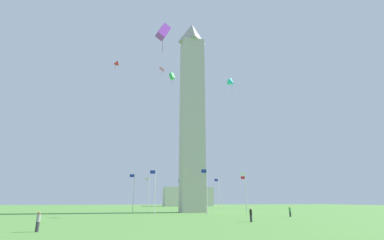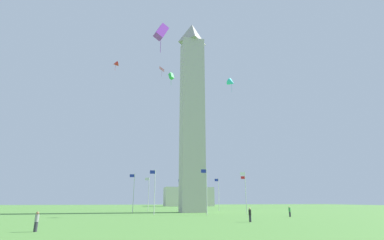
% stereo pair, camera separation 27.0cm
% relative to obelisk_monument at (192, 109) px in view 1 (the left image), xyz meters
% --- Properties ---
extents(ground_plane, '(260.00, 260.00, 0.00)m').
position_rel_obelisk_monument_xyz_m(ground_plane, '(0.00, 0.00, -24.33)').
color(ground_plane, '#548C3D').
extents(obelisk_monument, '(5.35, 5.35, 48.67)m').
position_rel_obelisk_monument_xyz_m(obelisk_monument, '(0.00, 0.00, 0.00)').
color(obelisk_monument, '#B7B2A8').
rests_on(obelisk_monument, ground).
extents(flagpole_n, '(1.12, 0.14, 8.32)m').
position_rel_obelisk_monument_xyz_m(flagpole_n, '(13.14, 0.00, -19.78)').
color(flagpole_n, silver).
rests_on(flagpole_n, ground).
extents(flagpole_ne, '(1.12, 0.14, 8.32)m').
position_rel_obelisk_monument_xyz_m(flagpole_ne, '(9.31, 9.25, -19.78)').
color(flagpole_ne, silver).
rests_on(flagpole_ne, ground).
extents(flagpole_e, '(1.12, 0.14, 8.32)m').
position_rel_obelisk_monument_xyz_m(flagpole_e, '(0.06, 13.09, -19.78)').
color(flagpole_e, silver).
rests_on(flagpole_e, ground).
extents(flagpole_se, '(1.12, 0.14, 8.32)m').
position_rel_obelisk_monument_xyz_m(flagpole_se, '(-9.20, 9.25, -19.78)').
color(flagpole_se, silver).
rests_on(flagpole_se, ground).
extents(flagpole_s, '(1.12, 0.14, 8.32)m').
position_rel_obelisk_monument_xyz_m(flagpole_s, '(-13.03, 0.00, -19.78)').
color(flagpole_s, silver).
rests_on(flagpole_s, ground).
extents(flagpole_sw, '(1.12, 0.14, 8.32)m').
position_rel_obelisk_monument_xyz_m(flagpole_sw, '(-9.20, -9.25, -19.78)').
color(flagpole_sw, silver).
rests_on(flagpole_sw, ground).
extents(flagpole_w, '(1.12, 0.14, 8.32)m').
position_rel_obelisk_monument_xyz_m(flagpole_w, '(0.06, -13.09, -19.78)').
color(flagpole_w, silver).
rests_on(flagpole_w, ground).
extents(flagpole_nw, '(1.12, 0.14, 8.32)m').
position_rel_obelisk_monument_xyz_m(flagpole_nw, '(9.31, -9.25, -19.78)').
color(flagpole_nw, silver).
rests_on(flagpole_nw, ground).
extents(person_black_shirt, '(0.32, 0.32, 1.71)m').
position_rel_obelisk_monument_xyz_m(person_black_shirt, '(-0.90, 30.35, -23.48)').
color(person_black_shirt, '#2D2D38').
rests_on(person_black_shirt, ground).
extents(person_green_shirt, '(0.32, 0.32, 1.66)m').
position_rel_obelisk_monument_xyz_m(person_green_shirt, '(-12.00, 20.70, -23.51)').
color(person_green_shirt, '#2D2D38').
rests_on(person_green_shirt, ground).
extents(person_gray_shirt, '(0.32, 0.32, 1.64)m').
position_rel_obelisk_monument_xyz_m(person_gray_shirt, '(21.46, 37.07, -23.52)').
color(person_gray_shirt, '#2D2D38').
rests_on(person_gray_shirt, ground).
extents(kite_cyan_delta, '(2.35, 2.35, 2.97)m').
position_rel_obelisk_monument_xyz_m(kite_cyan_delta, '(-4.87, 15.29, 1.08)').
color(kite_cyan_delta, '#33C6D1').
extents(kite_purple_box, '(1.43, 1.10, 2.82)m').
position_rel_obelisk_monument_xyz_m(kite_purple_box, '(11.89, 42.58, -7.24)').
color(kite_purple_box, purple).
extents(kite_green_box, '(0.92, 0.99, 2.01)m').
position_rel_obelisk_monument_xyz_m(kite_green_box, '(8.68, 25.55, -3.48)').
color(kite_green_box, green).
extents(kite_red_delta, '(1.52, 1.35, 2.40)m').
position_rel_obelisk_monument_xyz_m(kite_red_delta, '(18.89, 3.11, 8.86)').
color(kite_red_delta, red).
extents(kite_pink_diamond, '(1.36, 1.58, 2.48)m').
position_rel_obelisk_monument_xyz_m(kite_pink_diamond, '(7.94, 1.42, 9.42)').
color(kite_pink_diamond, pink).
extents(distant_building, '(22.99, 10.57, 8.71)m').
position_rel_obelisk_monument_xyz_m(distant_building, '(-13.59, -72.35, -19.98)').
color(distant_building, beige).
rests_on(distant_building, ground).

